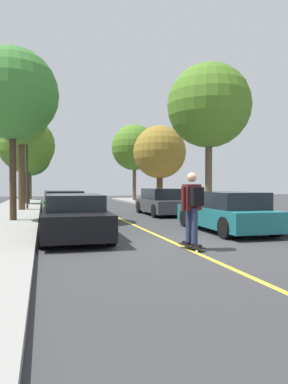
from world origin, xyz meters
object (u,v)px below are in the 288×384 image
(street_tree_right_near, at_px, (160,152))
(street_tree_right_far, at_px, (134,148))
(streetlamp, at_px, (27,158))
(skateboarder, at_px, (193,204))
(parked_car_left_nearest, at_px, (74,216))
(street_tree_left_far, at_px, (27,145))
(parked_car_right_nearest, at_px, (225,211))
(parked_car_right_near, at_px, (162,202))
(street_tree_left_near, at_px, (21,121))
(fire_hydrant, at_px, (222,210))
(street_tree_left_farthest, at_px, (30,155))
(skateboard, at_px, (192,246))
(parked_car_left_near, at_px, (63,205))
(street_tree_right_nearest, at_px, (209,106))
(street_tree_left_nearest, at_px, (12,94))

(street_tree_right_near, distance_m, street_tree_right_far, 7.20)
(streetlamp, xyz_separation_m, skateboarder, (4.30, -13.89, -1.98))
(parked_car_left_nearest, height_order, street_tree_left_far, street_tree_left_far)
(parked_car_right_nearest, bearing_deg, street_tree_left_far, 112.14)
(parked_car_right_near, distance_m, street_tree_left_near, 9.20)
(streetlamp, bearing_deg, parked_car_left_nearest, -81.12)
(parked_car_left_nearest, relative_size, street_tree_right_far, 0.67)
(parked_car_right_nearest, height_order, fire_hydrant, parked_car_right_nearest)
(street_tree_left_farthest, distance_m, skateboarder, 27.93)
(parked_car_right_near, height_order, street_tree_left_near, street_tree_left_near)
(skateboarder, bearing_deg, streetlamp, 107.21)
(parked_car_right_near, relative_size, skateboarder, 2.47)
(streetlamp, xyz_separation_m, skateboard, (4.30, -13.86, -2.99))
(fire_hydrant, bearing_deg, parked_car_left_nearest, -154.26)
(parked_car_right_nearest, bearing_deg, street_tree_right_near, 81.13)
(parked_car_right_nearest, relative_size, fire_hydrant, 6.51)
(parked_car_left_near, relative_size, parked_car_right_near, 1.08)
(streetlamp, bearing_deg, skateboard, -72.77)
(parked_car_right_near, height_order, street_tree_left_far, street_tree_left_far)
(street_tree_left_far, bearing_deg, skateboarder, -77.15)
(parked_car_left_near, bearing_deg, street_tree_left_farthest, 96.06)
(parked_car_left_near, height_order, parked_car_right_nearest, parked_car_right_nearest)
(street_tree_right_nearest, distance_m, street_tree_right_far, 14.75)
(street_tree_left_near, distance_m, street_tree_right_near, 9.45)
(street_tree_left_farthest, height_order, street_tree_right_far, street_tree_right_far)
(street_tree_left_nearest, relative_size, fire_hydrant, 9.78)
(street_tree_left_far, distance_m, skateboard, 20.99)
(parked_car_right_nearest, distance_m, street_tree_right_far, 20.60)
(street_tree_left_near, xyz_separation_m, street_tree_left_farthest, (0.00, 14.07, -0.82))
(parked_car_left_nearest, relative_size, street_tree_left_far, 0.70)
(parked_car_right_near, bearing_deg, street_tree_right_near, 72.47)
(streetlamp, relative_size, skateboarder, 2.91)
(parked_car_right_nearest, bearing_deg, fire_hydrant, 63.34)
(street_tree_left_far, xyz_separation_m, fire_hydrant, (8.51, -14.23, -3.99))
(parked_car_left_nearest, bearing_deg, parked_car_left_near, 90.02)
(parked_car_left_near, xyz_separation_m, skateboarder, (2.55, -8.34, 0.47))
(street_tree_right_far, distance_m, streetlamp, 12.68)
(parked_car_left_near, relative_size, fire_hydrant, 6.61)
(skateboarder, bearing_deg, skateboard, 101.26)
(streetlamp, distance_m, skateboard, 14.81)
(skateboarder, bearing_deg, street_tree_right_far, 78.99)
(parked_car_left_near, relative_size, street_tree_right_far, 0.68)
(fire_hydrant, relative_size, skateboarder, 0.40)
(parked_car_right_near, bearing_deg, street_tree_left_nearest, -163.09)
(skateboarder, bearing_deg, street_tree_left_near, 108.98)
(fire_hydrant, bearing_deg, skateboarder, -124.09)
(street_tree_left_far, bearing_deg, streetlamp, -87.49)
(parked_car_right_nearest, height_order, street_tree_right_far, street_tree_right_far)
(parked_car_left_near, bearing_deg, street_tree_left_near, 112.17)
(street_tree_left_farthest, height_order, streetlamp, street_tree_left_farthest)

